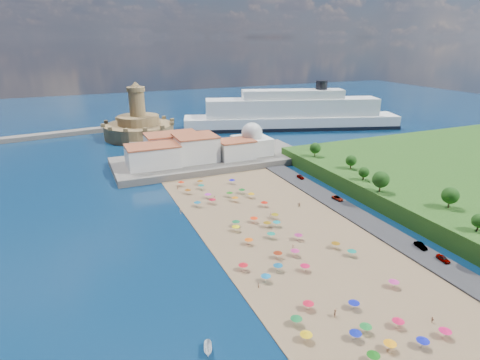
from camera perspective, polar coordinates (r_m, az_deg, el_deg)
name	(u,v)px	position (r m, az deg, el deg)	size (l,w,h in m)	color
ground	(260,232)	(123.52, 2.91, -7.34)	(700.00, 700.00, 0.00)	#071938
terrace	(211,160)	(189.43, -4.09, 2.87)	(90.00, 36.00, 3.00)	#59544C
jetty	(150,148)	(216.85, -12.70, 4.52)	(18.00, 70.00, 2.40)	#59544C
waterfront_buildings	(184,149)	(184.60, -8.03, 4.33)	(57.00, 29.00, 11.00)	silver
domed_building	(252,141)	(192.91, 1.69, 5.52)	(16.00, 16.00, 15.00)	silver
fortress	(139,126)	(244.43, -14.19, 7.40)	(40.00, 40.00, 32.40)	#A18450
cruise_ship	(292,115)	(263.53, 7.41, 9.19)	(138.33, 61.76, 30.28)	black
beach_parasols	(276,242)	(113.42, 5.16, -8.78)	(32.58, 115.09, 2.20)	gray
beachgoers	(270,242)	(115.71, 4.26, -8.73)	(40.59, 104.05, 1.85)	tan
parked_cars	(360,211)	(139.90, 16.68, -4.22)	(2.55, 75.14, 1.41)	gray
hillside_trees	(415,191)	(138.86, 23.67, -1.45)	(15.62, 112.12, 7.47)	#382314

